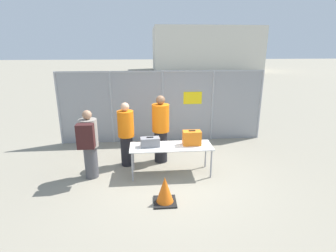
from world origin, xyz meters
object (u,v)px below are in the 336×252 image
at_px(utility_trailer, 171,110).
at_px(traffic_cone, 165,191).
at_px(security_worker_near, 161,128).
at_px(inspection_table, 171,148).
at_px(traveler_hooded, 89,142).
at_px(suitcase_orange, 192,138).
at_px(suitcase_grey, 150,142).
at_px(security_worker_far, 126,134).

distance_m(utility_trailer, traffic_cone, 6.38).
bearing_deg(security_worker_near, traffic_cone, 104.83).
relative_size(inspection_table, traveler_hooded, 1.20).
bearing_deg(inspection_table, traveler_hooded, -178.39).
bearing_deg(suitcase_orange, security_worker_near, 134.42).
bearing_deg(traveler_hooded, security_worker_near, 36.85).
relative_size(suitcase_grey, security_worker_near, 0.26).
distance_m(suitcase_orange, security_worker_far, 1.71).
bearing_deg(traveler_hooded, security_worker_far, 51.11).
bearing_deg(security_worker_near, traveler_hooded, 41.65).
height_order(inspection_table, traffic_cone, inspection_table).
relative_size(inspection_table, security_worker_far, 1.17).
xyz_separation_m(suitcase_grey, traveler_hooded, (-1.41, -0.06, 0.07)).
xyz_separation_m(inspection_table, suitcase_grey, (-0.50, 0.01, 0.16)).
height_order(inspection_table, traveler_hooded, traveler_hooded).
height_order(suitcase_grey, security_worker_near, security_worker_near).
bearing_deg(traveler_hooded, inspection_table, 13.05).
bearing_deg(utility_trailer, traffic_cone, -96.97).
bearing_deg(traveler_hooded, suitcase_grey, 14.06).
bearing_deg(traffic_cone, suitcase_orange, 59.49).
bearing_deg(security_worker_near, utility_trailer, -83.28).
distance_m(traveler_hooded, utility_trailer, 5.71).
height_order(suitcase_grey, security_worker_far, security_worker_far).
distance_m(inspection_table, suitcase_grey, 0.53).
bearing_deg(security_worker_far, traveler_hooded, 59.41).
bearing_deg(security_worker_near, suitcase_orange, 150.65).
relative_size(inspection_table, utility_trailer, 0.51).
xyz_separation_m(inspection_table, traffic_cone, (-0.25, -1.25, -0.41)).
bearing_deg(utility_trailer, security_worker_near, -99.52).
relative_size(suitcase_orange, security_worker_near, 0.24).
height_order(inspection_table, security_worker_near, security_worker_near).
bearing_deg(utility_trailer, traveler_hooded, -115.35).
relative_size(utility_trailer, traffic_cone, 6.81).
xyz_separation_m(security_worker_near, utility_trailer, (0.73, 4.33, -0.53)).
xyz_separation_m(inspection_table, security_worker_far, (-1.10, 0.62, 0.19)).
xyz_separation_m(suitcase_grey, traffic_cone, (0.25, -1.26, -0.58)).
bearing_deg(suitcase_orange, inspection_table, -175.85).
relative_size(security_worker_near, traffic_cone, 3.20).
relative_size(suitcase_orange, traveler_hooded, 0.27).
bearing_deg(suitcase_grey, traveler_hooded, -177.37).
height_order(traveler_hooded, utility_trailer, traveler_hooded).
bearing_deg(suitcase_grey, security_worker_near, 68.02).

